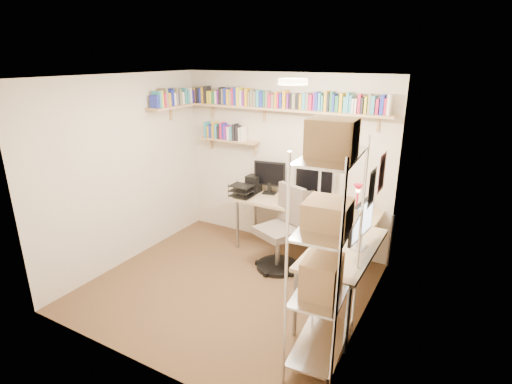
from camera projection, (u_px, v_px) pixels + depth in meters
ground at (229, 286)px, 4.95m from camera, size 3.20×3.20×0.00m
room_shell at (226, 165)px, 4.44m from camera, size 3.24×3.04×2.52m
wall_shelves at (251, 107)px, 5.56m from camera, size 3.12×1.09×0.80m
corner_desk at (305, 212)px, 5.21m from camera, size 2.25×2.03×1.35m
office_chair at (282, 235)px, 5.25m from camera, size 0.65×0.66×1.12m
wire_rack at (327, 225)px, 3.31m from camera, size 0.51×0.93×2.25m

